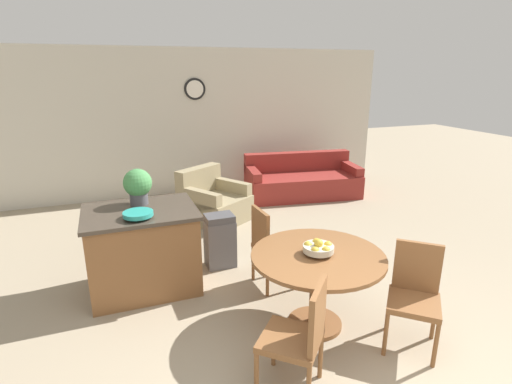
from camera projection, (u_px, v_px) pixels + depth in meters
The scene contains 12 objects.
wall_back at pixel (191, 122), 7.54m from camera, with size 8.00×0.09×2.70m.
dining_table at pixel (317, 271), 3.61m from camera, with size 1.21×1.21×0.74m.
dining_chair_near_left at pixel (301, 334), 2.86m from camera, with size 0.59×0.59×0.91m.
dining_chair_near_right at pixel (415, 291), 3.41m from camera, with size 0.59×0.59×0.91m.
dining_chair_far_side at pixel (270, 244), 4.33m from camera, with size 0.44×0.44×0.91m.
fruit_bowl at pixel (318, 248), 3.54m from camera, with size 0.28×0.28×0.15m.
kitchen_island at pixel (143, 249), 4.31m from camera, with size 1.16×0.89×0.91m.
teal_bowl at pixel (138, 214), 3.93m from camera, with size 0.30×0.30×0.07m.
potted_plant at pixel (138, 185), 4.29m from camera, with size 0.30×0.30×0.39m.
trash_bin at pixel (220, 241), 4.83m from camera, with size 0.35×0.27×0.66m.
couch at pixel (302, 181), 7.58m from camera, with size 2.19×1.22×0.78m.
armchair at pixel (213, 203), 6.34m from camera, with size 1.19×1.21×0.82m.
Camera 1 is at (-1.53, -1.64, 2.32)m, focal length 28.00 mm.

